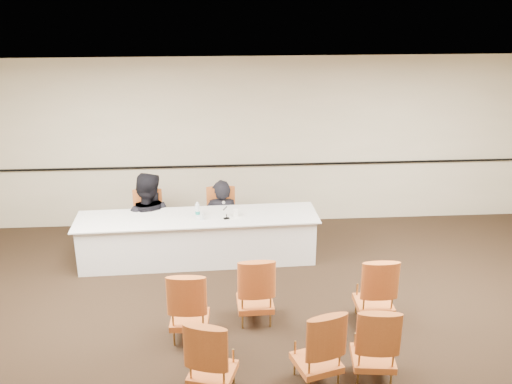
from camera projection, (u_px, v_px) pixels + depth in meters
The scene contains 20 objects.
floor at pixel (280, 353), 6.82m from camera, with size 10.00×10.00×0.00m, color black.
ceiling at pixel (284, 106), 5.77m from camera, with size 10.00×10.00×0.00m, color white.
wall_back at pixel (256, 143), 10.03m from camera, with size 10.00×0.04×3.00m, color beige.
wall_rail at pixel (256, 165), 10.13m from camera, with size 9.80×0.04×0.03m, color black.
panel_table at pixel (198, 239), 8.96m from camera, with size 3.74×0.86×0.75m, color white, non-canonical shape.
panelist_main at pixel (222, 226), 9.54m from camera, with size 0.60×0.39×1.65m, color black.
panelist_main_chair at pixel (222, 218), 9.48m from camera, with size 0.50×0.50×0.95m, color #AB4A1E, non-canonical shape.
panelist_second at pixel (148, 227), 9.40m from camera, with size 0.91×0.71×1.88m, color black.
panelist_second_chair at pixel (148, 221), 9.36m from camera, with size 0.50×0.50×0.95m, color #AB4A1E, non-canonical shape.
papers at pixel (231, 217), 8.82m from camera, with size 0.30×0.22×0.00m, color white.
microphone at pixel (226, 211), 8.70m from camera, with size 0.09×0.18×0.25m, color black, non-canonical shape.
water_bottle at pixel (198, 209), 8.79m from camera, with size 0.07×0.07×0.24m, color teal, non-canonical shape.
drinking_glass at pixel (202, 217), 8.70m from camera, with size 0.06×0.06×0.10m, color silver.
coffee_cup at pixel (236, 213), 8.81m from camera, with size 0.08×0.08×0.12m, color white.
aud_chair_front_left at pixel (189, 304), 6.98m from camera, with size 0.50×0.50×0.95m, color #AB4A1E, non-canonical shape.
aud_chair_front_mid at pixel (255, 288), 7.33m from camera, with size 0.50×0.50×0.95m, color #AB4A1E, non-canonical shape.
aud_chair_front_right at pixel (375, 289), 7.32m from camera, with size 0.50×0.50×0.95m, color #AB4A1E, non-canonical shape.
aud_chair_back_left at pixel (212, 355), 6.03m from camera, with size 0.50×0.50×0.95m, color #AB4A1E, non-canonical shape.
aud_chair_back_mid at pixel (317, 345), 6.19m from camera, with size 0.50×0.50×0.95m, color #AB4A1E, non-canonical shape.
aud_chair_back_right at pixel (374, 341), 6.26m from camera, with size 0.50×0.50×0.95m, color #AB4A1E, non-canonical shape.
Camera 1 is at (-0.69, -5.67, 4.21)m, focal length 40.00 mm.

